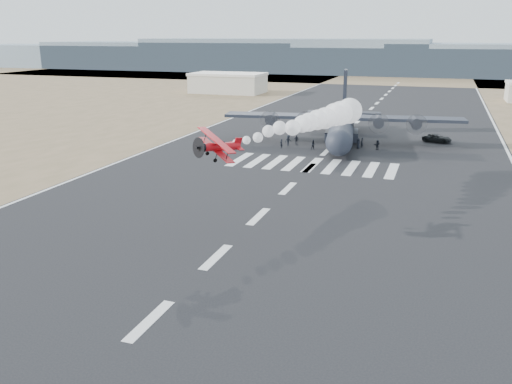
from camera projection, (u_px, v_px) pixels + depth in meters
The scene contains 20 objects.
ground at pixel (150, 321), 38.19m from camera, with size 500.00×500.00×0.00m, color black.
scrub_far at pixel (403, 78), 246.96m from camera, with size 500.00×80.00×0.00m, color brown.
runway_markings at pixel (326, 152), 92.65m from camera, with size 60.00×260.00×0.01m, color silver, non-canonical shape.
ridge_seg_a at pixel (82, 56), 333.18m from camera, with size 150.00×50.00×13.00m, color slate.
ridge_seg_b at pixel (177, 55), 312.63m from camera, with size 150.00×50.00×15.00m, color slate.
ridge_seg_c at pixel (285, 55), 292.07m from camera, with size 150.00×50.00×17.00m, color slate.
ridge_seg_d at pixel (409, 61), 272.36m from camera, with size 150.00×50.00×13.00m, color slate.
hangar_left at pixel (228, 83), 185.06m from camera, with size 24.50×14.50×6.70m.
aerobatic_biplane at pixel (218, 147), 52.82m from camera, with size 5.41×5.27×3.02m.
smoke_trail at pixel (330, 116), 70.95m from camera, with size 9.45×27.25×3.55m.
transport_aircraft at pixel (342, 124), 101.13m from camera, with size 43.29×35.50×12.50m.
support_vehicle at pixel (437, 138), 101.01m from camera, with size 2.42×5.24×1.46m, color black.
crew_a at pixel (281, 144), 95.62m from camera, with size 0.60×0.49×1.63m, color black.
crew_b at pixel (329, 140), 99.52m from camera, with size 0.76×0.47×1.56m, color black.
crew_c at pixel (288, 140), 97.87m from camera, with size 1.21×0.56×1.87m, color black.
crew_d at pixel (296, 140), 99.02m from camera, with size 0.98×0.50×1.67m, color black.
crew_e at pixel (358, 144), 95.29m from camera, with size 0.87×0.54×1.79m, color black.
crew_f at pixel (377, 145), 94.35m from camera, with size 1.58×0.51×1.70m, color black.
crew_g at pixel (362, 143), 96.04m from camera, with size 0.65×0.54×1.79m, color black.
crew_h at pixel (313, 145), 94.51m from camera, with size 0.83×0.51×1.71m, color black.
Camera 1 is at (18.19, -29.81, 19.45)m, focal length 38.00 mm.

